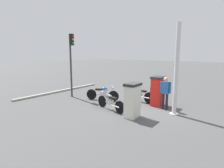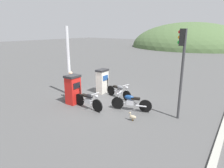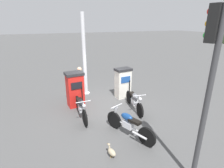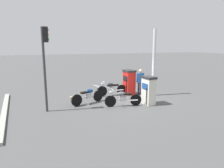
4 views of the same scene
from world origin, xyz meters
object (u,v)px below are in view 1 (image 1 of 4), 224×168
object	(u,v)px
canopy_support_pole	(176,72)
roadside_traffic_light	(71,55)
fuel_pump_far	(132,100)
attendant_person	(165,91)
motorcycle_extra	(103,93)
wandering_duck	(104,93)
motorcycle_far_pump	(110,101)
fuel_pump_near	(158,91)
motorcycle_near_pump	(139,94)

from	to	relation	value
canopy_support_pole	roadside_traffic_light	bearing A→B (deg)	7.63
fuel_pump_far	attendant_person	distance (m)	2.19
motorcycle_extra	wandering_duck	world-z (taller)	motorcycle_extra
motorcycle_far_pump	wandering_duck	distance (m)	3.20
fuel_pump_far	canopy_support_pole	bearing A→B (deg)	-128.62
motorcycle_extra	canopy_support_pole	bearing A→B (deg)	-176.16
motorcycle_far_pump	canopy_support_pole	world-z (taller)	canopy_support_pole
motorcycle_extra	roadside_traffic_light	distance (m)	3.27
roadside_traffic_light	motorcycle_far_pump	bearing A→B (deg)	171.38
motorcycle_far_pump	roadside_traffic_light	xyz separation A→B (m)	(3.83, -0.58, 2.34)
roadside_traffic_light	canopy_support_pole	xyz separation A→B (m)	(-6.63, -0.89, -0.73)
fuel_pump_far	canopy_support_pole	distance (m)	2.44
fuel_pump_far	canopy_support_pole	xyz separation A→B (m)	(-1.31, -1.64, 1.25)
fuel_pump_near	motorcycle_near_pump	world-z (taller)	fuel_pump_near
fuel_pump_near	motorcycle_near_pump	distance (m)	1.29
motorcycle_near_pump	wandering_duck	xyz separation A→B (m)	(2.62, 0.24, -0.28)
motorcycle_near_pump	motorcycle_far_pump	size ratio (longest dim) A/B	1.01
motorcycle_near_pump	wandering_duck	bearing A→B (deg)	5.24
roadside_traffic_light	canopy_support_pole	distance (m)	6.73
roadside_traffic_light	motorcycle_extra	bearing A→B (deg)	-165.04
fuel_pump_near	motorcycle_near_pump	xyz separation A→B (m)	(1.23, -0.05, -0.36)
motorcycle_far_pump	wandering_duck	size ratio (longest dim) A/B	4.99
motorcycle_near_pump	roadside_traffic_light	size ratio (longest dim) A/B	0.50
fuel_pump_near	motorcycle_extra	world-z (taller)	fuel_pump_near
motorcycle_extra	wandering_duck	xyz separation A→B (m)	(0.75, -0.96, -0.26)
attendant_person	wandering_duck	world-z (taller)	attendant_person
fuel_pump_far	canopy_support_pole	world-z (taller)	canopy_support_pole
attendant_person	roadside_traffic_light	size ratio (longest dim) A/B	0.42
motorcycle_near_pump	attendant_person	world-z (taller)	attendant_person
fuel_pump_far	motorcycle_extra	bearing A→B (deg)	-23.34
fuel_pump_near	attendant_person	distance (m)	0.75
fuel_pump_near	fuel_pump_far	distance (m)	2.49
motorcycle_near_pump	attendant_person	size ratio (longest dim) A/B	1.19
fuel_pump_near	wandering_duck	world-z (taller)	fuel_pump_near
motorcycle_near_pump	attendant_person	bearing A→B (deg)	166.45
fuel_pump_far	fuel_pump_near	bearing A→B (deg)	-90.00
attendant_person	motorcycle_extra	bearing A→B (deg)	11.47
fuel_pump_near	attendant_person	bearing A→B (deg)	147.12
roadside_traffic_light	wandering_duck	bearing A→B (deg)	-133.39
motorcycle_far_pump	roadside_traffic_light	distance (m)	4.53
attendant_person	wandering_duck	distance (m)	4.54
fuel_pump_near	wandering_duck	distance (m)	3.91
motorcycle_near_pump	attendant_person	xyz separation A→B (m)	(-1.85, 0.45, 0.51)
motorcycle_extra	motorcycle_near_pump	bearing A→B (deg)	-147.33
motorcycle_near_pump	roadside_traffic_light	world-z (taller)	roadside_traffic_light
fuel_pump_near	canopy_support_pole	xyz separation A→B (m)	(-1.31, 0.86, 1.22)
canopy_support_pole	fuel_pump_near	bearing A→B (deg)	-33.22
motorcycle_far_pump	attendant_person	bearing A→B (deg)	-137.49
canopy_support_pole	motorcycle_near_pump	bearing A→B (deg)	-19.58
attendant_person	roadside_traffic_light	distance (m)	6.35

